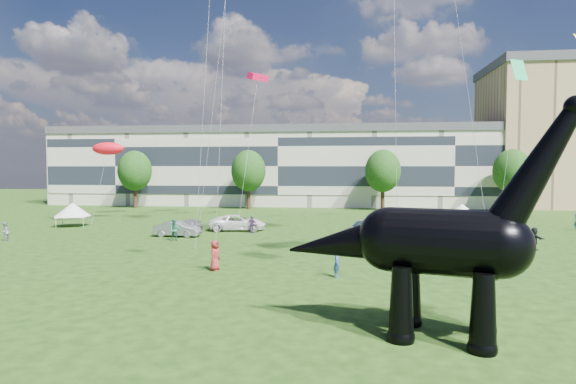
# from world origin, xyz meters

# --- Properties ---
(ground) EXTENTS (220.00, 220.00, 0.00)m
(ground) POSITION_xyz_m (0.00, 0.00, 0.00)
(ground) COLOR #16330C
(ground) RESTS_ON ground
(terrace_row) EXTENTS (78.00, 11.00, 12.00)m
(terrace_row) POSITION_xyz_m (-8.00, 62.00, 6.00)
(terrace_row) COLOR beige
(terrace_row) RESTS_ON ground
(tree_far_left) EXTENTS (5.20, 5.20, 9.44)m
(tree_far_left) POSITION_xyz_m (-30.00, 53.00, 6.29)
(tree_far_left) COLOR #382314
(tree_far_left) RESTS_ON ground
(tree_mid_left) EXTENTS (5.20, 5.20, 9.44)m
(tree_mid_left) POSITION_xyz_m (-12.00, 53.00, 6.29)
(tree_mid_left) COLOR #382314
(tree_mid_left) RESTS_ON ground
(tree_mid_right) EXTENTS (5.20, 5.20, 9.44)m
(tree_mid_right) POSITION_xyz_m (8.00, 53.00, 6.29)
(tree_mid_right) COLOR #382314
(tree_mid_right) RESTS_ON ground
(tree_far_right) EXTENTS (5.20, 5.20, 9.44)m
(tree_far_right) POSITION_xyz_m (26.00, 53.00, 6.29)
(tree_far_right) COLOR #382314
(tree_far_right) RESTS_ON ground
(dinosaur_sculpture) EXTENTS (11.12, 4.63, 9.12)m
(dinosaur_sculpture) POSITION_xyz_m (5.79, -0.01, 3.44)
(dinosaur_sculpture) COLOR black
(dinosaur_sculpture) RESTS_ON ground
(car_silver) EXTENTS (1.99, 4.42, 1.47)m
(car_silver) POSITION_xyz_m (-12.08, 25.56, 0.74)
(car_silver) COLOR silver
(car_silver) RESTS_ON ground
(car_grey) EXTENTS (4.26, 1.58, 1.39)m
(car_grey) POSITION_xyz_m (-12.71, 23.85, 0.70)
(car_grey) COLOR gray
(car_grey) RESTS_ON ground
(car_white) EXTENTS (6.01, 3.52, 1.57)m
(car_white) POSITION_xyz_m (-8.14, 28.69, 0.79)
(car_white) COLOR white
(car_white) RESTS_ON ground
(car_dark) EXTENTS (4.30, 5.41, 1.47)m
(car_dark) POSITION_xyz_m (4.35, 26.36, 0.73)
(car_dark) COLOR #595960
(car_dark) RESTS_ON ground
(gazebo_near) EXTENTS (3.92, 3.92, 2.50)m
(gazebo_near) POSITION_xyz_m (18.13, 31.54, 1.75)
(gazebo_near) COLOR white
(gazebo_near) RESTS_ON ground
(gazebo_far) EXTENTS (3.95, 3.95, 2.51)m
(gazebo_far) POSITION_xyz_m (14.77, 33.81, 1.76)
(gazebo_far) COLOR white
(gazebo_far) RESTS_ON ground
(gazebo_left) EXTENTS (4.63, 4.63, 2.56)m
(gazebo_left) POSITION_xyz_m (-26.48, 29.78, 1.80)
(gazebo_left) COLOR white
(gazebo_left) RESTS_ON ground
(visitors) EXTENTS (52.91, 43.59, 1.89)m
(visitors) POSITION_xyz_m (-1.71, 14.48, 0.88)
(visitors) COLOR #2A4C9A
(visitors) RESTS_ON ground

